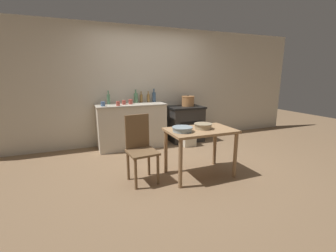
# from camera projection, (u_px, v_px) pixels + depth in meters

# --- Properties ---
(ground_plane) EXTENTS (14.00, 14.00, 0.00)m
(ground_plane) POSITION_uv_depth(u_px,v_px,m) (176.00, 164.00, 3.93)
(ground_plane) COLOR #896B4C
(wall_back) EXTENTS (8.00, 0.07, 2.55)m
(wall_back) POSITION_uv_depth(u_px,v_px,m) (148.00, 86.00, 5.07)
(wall_back) COLOR beige
(wall_back) RESTS_ON ground_plane
(counter_cabinet) EXTENTS (1.43, 0.61, 0.93)m
(counter_cabinet) POSITION_uv_depth(u_px,v_px,m) (132.00, 126.00, 4.78)
(counter_cabinet) COLOR beige
(counter_cabinet) RESTS_ON ground_plane
(stove) EXTENTS (0.80, 0.60, 0.81)m
(stove) POSITION_uv_depth(u_px,v_px,m) (185.00, 123.00, 5.27)
(stove) COLOR #2D2B28
(stove) RESTS_ON ground_plane
(work_table) EXTENTS (1.00, 0.64, 0.73)m
(work_table) POSITION_uv_depth(u_px,v_px,m) (200.00, 137.00, 3.38)
(work_table) COLOR #A87F56
(work_table) RESTS_ON ground_plane
(chair) EXTENTS (0.44, 0.44, 0.97)m
(chair) POSITION_uv_depth(u_px,v_px,m) (140.00, 147.00, 3.23)
(chair) COLOR brown
(chair) RESTS_ON ground_plane
(flour_sack) EXTENTS (0.28, 0.19, 0.33)m
(flour_sack) POSITION_uv_depth(u_px,v_px,m) (189.00, 139.00, 4.89)
(flour_sack) COLOR beige
(flour_sack) RESTS_ON ground_plane
(stock_pot) EXTENTS (0.30, 0.30, 0.26)m
(stock_pot) POSITION_uv_depth(u_px,v_px,m) (188.00, 101.00, 5.21)
(stock_pot) COLOR #B77A47
(stock_pot) RESTS_ON stove
(mixing_bowl_large) EXTENTS (0.27, 0.27, 0.08)m
(mixing_bowl_large) POSITION_uv_depth(u_px,v_px,m) (203.00, 126.00, 3.38)
(mixing_bowl_large) COLOR tan
(mixing_bowl_large) RESTS_ON work_table
(mixing_bowl_small) EXTENTS (0.30, 0.30, 0.07)m
(mixing_bowl_small) POSITION_uv_depth(u_px,v_px,m) (182.00, 129.00, 3.21)
(mixing_bowl_small) COLOR #93A8B2
(mixing_bowl_small) RESTS_ON work_table
(bottle_far_left) EXTENTS (0.08, 0.08, 0.29)m
(bottle_far_left) POSITION_uv_depth(u_px,v_px,m) (136.00, 98.00, 4.85)
(bottle_far_left) COLOR #517F5B
(bottle_far_left) RESTS_ON counter_cabinet
(bottle_left) EXTENTS (0.08, 0.08, 0.29)m
(bottle_left) POSITION_uv_depth(u_px,v_px,m) (154.00, 97.00, 5.03)
(bottle_left) COLOR #3D5675
(bottle_left) RESTS_ON counter_cabinet
(bottle_mid_left) EXTENTS (0.06, 0.06, 0.24)m
(bottle_mid_left) POSITION_uv_depth(u_px,v_px,m) (148.00, 98.00, 4.96)
(bottle_mid_left) COLOR olive
(bottle_mid_left) RESTS_ON counter_cabinet
(bottle_center_left) EXTENTS (0.06, 0.06, 0.24)m
(bottle_center_left) POSITION_uv_depth(u_px,v_px,m) (141.00, 98.00, 4.95)
(bottle_center_left) COLOR olive
(bottle_center_left) RESTS_ON counter_cabinet
(bottle_center) EXTENTS (0.06, 0.06, 0.28)m
(bottle_center) POSITION_uv_depth(u_px,v_px,m) (109.00, 99.00, 4.61)
(bottle_center) COLOR #517F5B
(bottle_center) RESTS_ON counter_cabinet
(cup_center_right) EXTENTS (0.08, 0.08, 0.09)m
(cup_center_right) POSITION_uv_depth(u_px,v_px,m) (124.00, 102.00, 4.59)
(cup_center_right) COLOR #B74C42
(cup_center_right) RESTS_ON counter_cabinet
(cup_mid_right) EXTENTS (0.07, 0.07, 0.09)m
(cup_mid_right) POSITION_uv_depth(u_px,v_px,m) (118.00, 104.00, 4.39)
(cup_mid_right) COLOR #B74C42
(cup_mid_right) RESTS_ON counter_cabinet
(cup_right) EXTENTS (0.08, 0.08, 0.09)m
(cup_right) POSITION_uv_depth(u_px,v_px,m) (103.00, 104.00, 4.34)
(cup_right) COLOR #4C6B99
(cup_right) RESTS_ON counter_cabinet
(cup_far_right) EXTENTS (0.08, 0.08, 0.10)m
(cup_far_right) POSITION_uv_depth(u_px,v_px,m) (131.00, 102.00, 4.64)
(cup_far_right) COLOR #B74C42
(cup_far_right) RESTS_ON counter_cabinet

